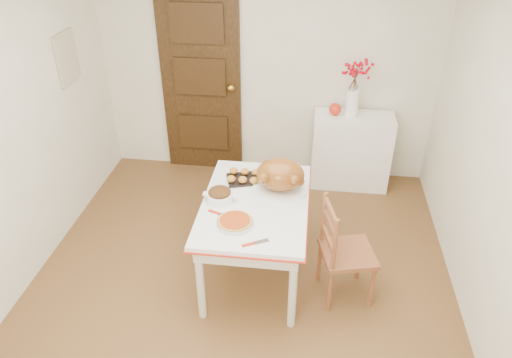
# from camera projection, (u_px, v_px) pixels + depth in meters

# --- Properties ---
(floor) EXTENTS (3.50, 4.00, 0.00)m
(floor) POSITION_uv_depth(u_px,v_px,m) (239.00, 292.00, 3.91)
(floor) COLOR brown
(floor) RESTS_ON ground
(wall_back) EXTENTS (3.50, 0.00, 2.50)m
(wall_back) POSITION_uv_depth(u_px,v_px,m) (267.00, 63.00, 4.92)
(wall_back) COLOR silver
(wall_back) RESTS_ON ground
(wall_right) EXTENTS (0.00, 4.00, 2.50)m
(wall_right) POSITION_uv_depth(u_px,v_px,m) (506.00, 177.00, 3.06)
(wall_right) COLOR silver
(wall_right) RESTS_ON ground
(door_back) EXTENTS (0.85, 0.06, 2.06)m
(door_back) POSITION_uv_depth(u_px,v_px,m) (201.00, 82.00, 5.09)
(door_back) COLOR black
(door_back) RESTS_ON ground
(photo_board) EXTENTS (0.03, 0.35, 0.45)m
(photo_board) POSITION_uv_depth(u_px,v_px,m) (67.00, 57.00, 4.30)
(photo_board) COLOR #BEB584
(photo_board) RESTS_ON ground
(sideboard) EXTENTS (0.81, 0.36, 0.81)m
(sideboard) POSITION_uv_depth(u_px,v_px,m) (351.00, 151.00, 5.09)
(sideboard) COLOR white
(sideboard) RESTS_ON floor
(kitchen_table) EXTENTS (0.84, 1.22, 0.73)m
(kitchen_table) POSITION_uv_depth(u_px,v_px,m) (255.00, 239.00, 3.92)
(kitchen_table) COLOR white
(kitchen_table) RESTS_ON floor
(chair_oak) EXTENTS (0.47, 0.47, 0.88)m
(chair_oak) POSITION_uv_depth(u_px,v_px,m) (348.00, 251.00, 3.67)
(chair_oak) COLOR brown
(chair_oak) RESTS_ON floor
(berry_vase) EXTENTS (0.30, 0.30, 0.59)m
(berry_vase) POSITION_uv_depth(u_px,v_px,m) (354.00, 88.00, 4.72)
(berry_vase) COLOR white
(berry_vase) RESTS_ON sideboard
(apple) EXTENTS (0.13, 0.13, 0.13)m
(apple) POSITION_uv_depth(u_px,v_px,m) (335.00, 109.00, 4.86)
(apple) COLOR red
(apple) RESTS_ON sideboard
(turkey_platter) EXTENTS (0.53, 0.47, 0.28)m
(turkey_platter) POSITION_uv_depth(u_px,v_px,m) (280.00, 176.00, 3.78)
(turkey_platter) COLOR brown
(turkey_platter) RESTS_ON kitchen_table
(pumpkin_pie) EXTENTS (0.29, 0.29, 0.05)m
(pumpkin_pie) POSITION_uv_depth(u_px,v_px,m) (235.00, 221.00, 3.46)
(pumpkin_pie) COLOR #A53A11
(pumpkin_pie) RESTS_ON kitchen_table
(stuffing_dish) EXTENTS (0.30, 0.26, 0.10)m
(stuffing_dish) POSITION_uv_depth(u_px,v_px,m) (220.00, 195.00, 3.71)
(stuffing_dish) COLOR brown
(stuffing_dish) RESTS_ON kitchen_table
(rolls_tray) EXTENTS (0.32, 0.28, 0.07)m
(rolls_tray) POSITION_uv_depth(u_px,v_px,m) (244.00, 176.00, 3.97)
(rolls_tray) COLOR #C7852A
(rolls_tray) RESTS_ON kitchen_table
(pie_server) EXTENTS (0.20, 0.14, 0.01)m
(pie_server) POSITION_uv_depth(u_px,v_px,m) (255.00, 243.00, 3.30)
(pie_server) COLOR silver
(pie_server) RESTS_ON kitchen_table
(carving_knife) EXTENTS (0.26, 0.14, 0.01)m
(carving_knife) POSITION_uv_depth(u_px,v_px,m) (223.00, 215.00, 3.57)
(carving_knife) COLOR silver
(carving_knife) RESTS_ON kitchen_table
(drinking_glass) EXTENTS (0.06, 0.06, 0.10)m
(drinking_glass) POSITION_uv_depth(u_px,v_px,m) (268.00, 168.00, 4.05)
(drinking_glass) COLOR white
(drinking_glass) RESTS_ON kitchen_table
(shaker_pair) EXTENTS (0.09, 0.05, 0.09)m
(shaker_pair) POSITION_uv_depth(u_px,v_px,m) (294.00, 167.00, 4.08)
(shaker_pair) COLOR white
(shaker_pair) RESTS_ON kitchen_table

